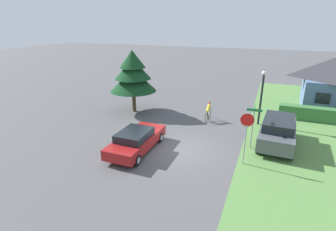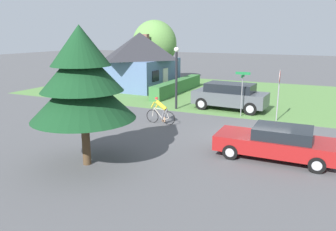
{
  "view_description": "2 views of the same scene",
  "coord_description": "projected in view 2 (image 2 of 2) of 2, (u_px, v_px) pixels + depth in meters",
  "views": [
    {
      "loc": [
        4.84,
        -13.7,
        7.45
      ],
      "look_at": [
        -2.06,
        3.58,
        0.81
      ],
      "focal_mm": 28.0,
      "sensor_mm": 36.0,
      "label": 1
    },
    {
      "loc": [
        -15.63,
        -2.36,
        4.99
      ],
      "look_at": [
        -2.35,
        3.9,
        1.31
      ],
      "focal_mm": 35.0,
      "sensor_mm": 36.0,
      "label": 2
    }
  ],
  "objects": [
    {
      "name": "street_name_sign",
      "position": [
        242.0,
        86.0,
        19.9
      ],
      "size": [
        0.9,
        0.9,
        2.75
      ],
      "color": "gray",
      "rests_on": "ground"
    },
    {
      "name": "conifer_tall_near",
      "position": [
        82.0,
        80.0,
        12.09
      ],
      "size": [
        3.93,
        3.93,
        5.32
      ],
      "color": "#4C3823",
      "rests_on": "ground"
    },
    {
      "name": "street_lamp",
      "position": [
        176.0,
        71.0,
        21.72
      ],
      "size": [
        0.33,
        0.33,
        4.22
      ],
      "color": "black",
      "rests_on": "ground"
    },
    {
      "name": "hedge_row",
      "position": [
        178.0,
        86.0,
        28.35
      ],
      "size": [
        8.86,
        0.9,
        1.11
      ],
      "primitive_type": "cube",
      "color": "#387038",
      "rests_on": "ground"
    },
    {
      "name": "cottage_house",
      "position": [
        140.0,
        60.0,
        30.18
      ],
      "size": [
        7.12,
        5.92,
        5.11
      ],
      "rotation": [
        0.0,
        0.0,
        -0.04
      ],
      "color": "slate",
      "rests_on": "ground"
    },
    {
      "name": "stop_sign",
      "position": [
        279.0,
        85.0,
        18.77
      ],
      "size": [
        0.76,
        0.07,
        2.99
      ],
      "rotation": [
        0.0,
        0.0,
        3.2
      ],
      "color": "gray",
      "rests_on": "ground"
    },
    {
      "name": "deciduous_tree_right",
      "position": [
        155.0,
        44.0,
        34.29
      ],
      "size": [
        4.62,
        4.62,
        6.39
      ],
      "color": "#4C3823",
      "rests_on": "ground"
    },
    {
      "name": "ground_plane",
      "position": [
        261.0,
        139.0,
        15.9
      ],
      "size": [
        140.0,
        140.0,
        0.0
      ],
      "primitive_type": "plane",
      "color": "#515154"
    },
    {
      "name": "cyclist",
      "position": [
        161.0,
        111.0,
        18.55
      ],
      "size": [
        0.44,
        1.82,
        1.53
      ],
      "rotation": [
        0.0,
        0.0,
        1.55
      ],
      "color": "black",
      "rests_on": "ground"
    },
    {
      "name": "sedan_left_lane",
      "position": [
        277.0,
        142.0,
        13.3
      ],
      "size": [
        1.96,
        4.75,
        1.36
      ],
      "rotation": [
        0.0,
        0.0,
        1.57
      ],
      "color": "maroon",
      "rests_on": "ground"
    },
    {
      "name": "grass_verge_right",
      "position": [
        237.0,
        94.0,
        27.78
      ],
      "size": [
        16.0,
        36.0,
        0.01
      ],
      "primitive_type": "cube",
      "color": "#568442",
      "rests_on": "ground"
    },
    {
      "name": "parked_suv_right",
      "position": [
        230.0,
        96.0,
        21.9
      ],
      "size": [
        2.3,
        4.94,
        1.79
      ],
      "rotation": [
        0.0,
        0.0,
        1.51
      ],
      "color": "#4C5156",
      "rests_on": "ground"
    }
  ]
}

